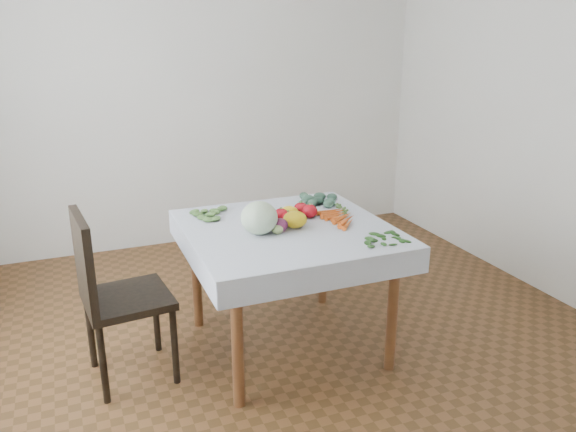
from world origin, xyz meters
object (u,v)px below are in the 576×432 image
Objects in this scene: heirloom_back at (289,213)px; carrot_bunch at (340,217)px; chair at (109,288)px; table at (287,244)px; cabbage at (259,218)px.

carrot_bunch is at bearing -23.39° from heirloom_back.
chair is 8.67× the size of heirloom_back.
heirloom_back is (0.06, 0.13, 0.14)m from table.
table is at bearing -116.02° from heirloom_back.
table is at bearing 13.71° from cabbage.
cabbage is 0.57× the size of carrot_bunch.
heirloom_back is (1.05, 0.11, 0.25)m from chair.
heirloom_back is 0.31× the size of carrot_bunch.
cabbage reaches higher than table.
heirloom_back is at bearing 5.74° from chair.
cabbage is 0.31m from heirloom_back.
heirloom_back is at bearing 156.61° from carrot_bunch.
heirloom_back is at bearing 35.53° from cabbage.
table is at bearing -178.01° from carrot_bunch.
cabbage is 1.83× the size of heirloom_back.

